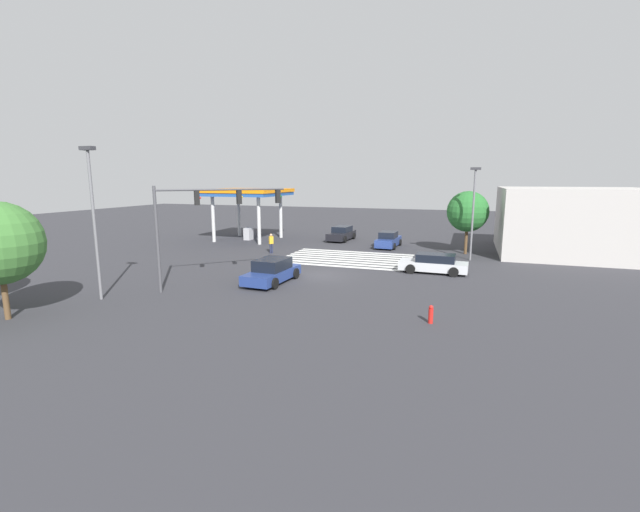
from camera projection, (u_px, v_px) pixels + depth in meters
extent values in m
plane|color=#333338|center=(320.00, 275.00, 29.52)|extent=(135.18, 135.18, 0.00)
cube|color=silver|center=(356.00, 252.00, 38.81)|extent=(10.44, 0.60, 0.01)
cube|color=silver|center=(353.00, 254.00, 37.93)|extent=(10.44, 0.60, 0.01)
cube|color=silver|center=(350.00, 255.00, 37.04)|extent=(10.44, 0.60, 0.01)
cube|color=silver|center=(348.00, 257.00, 36.16)|extent=(10.44, 0.60, 0.01)
cube|color=silver|center=(344.00, 259.00, 35.28)|extent=(10.44, 0.60, 0.01)
cube|color=silver|center=(341.00, 261.00, 34.39)|extent=(10.44, 0.60, 0.01)
cube|color=silver|center=(338.00, 264.00, 33.51)|extent=(10.44, 0.60, 0.01)
cube|color=silver|center=(334.00, 266.00, 32.63)|extent=(10.44, 0.60, 0.01)
cylinder|color=#47474C|center=(157.00, 240.00, 24.50)|extent=(0.18, 0.18, 6.17)
cylinder|color=#47474C|center=(223.00, 190.00, 25.67)|extent=(5.58, 5.58, 0.12)
cube|color=black|center=(197.00, 198.00, 25.08)|extent=(0.40, 0.40, 0.84)
sphere|color=red|center=(200.00, 198.00, 25.15)|extent=(0.16, 0.16, 0.16)
cube|color=black|center=(239.00, 197.00, 26.17)|extent=(0.40, 0.40, 0.84)
sphere|color=gold|center=(242.00, 197.00, 26.24)|extent=(0.16, 0.16, 0.16)
cube|color=black|center=(278.00, 196.00, 27.26)|extent=(0.40, 0.40, 0.84)
sphere|color=green|center=(280.00, 196.00, 27.32)|extent=(0.16, 0.16, 0.16)
cube|color=navy|center=(272.00, 275.00, 27.37)|extent=(2.16, 4.87, 0.63)
cube|color=black|center=(272.00, 264.00, 27.30)|extent=(1.84, 2.49, 0.71)
cylinder|color=black|center=(275.00, 283.00, 25.69)|extent=(0.26, 0.72, 0.71)
cylinder|color=black|center=(247.00, 281.00, 26.41)|extent=(0.26, 0.72, 0.71)
cylinder|color=black|center=(296.00, 274.00, 28.39)|extent=(0.26, 0.72, 0.71)
cylinder|color=black|center=(270.00, 271.00, 29.11)|extent=(0.26, 0.72, 0.71)
cube|color=silver|center=(433.00, 266.00, 30.16)|extent=(4.72, 1.81, 0.62)
cube|color=black|center=(436.00, 258.00, 30.00)|extent=(2.67, 1.58, 0.55)
cylinder|color=black|center=(410.00, 269.00, 29.90)|extent=(0.68, 0.24, 0.67)
cylinder|color=black|center=(414.00, 264.00, 31.48)|extent=(0.68, 0.24, 0.67)
cylinder|color=black|center=(454.00, 272.00, 28.89)|extent=(0.68, 0.24, 0.67)
cylinder|color=black|center=(455.00, 267.00, 30.47)|extent=(0.68, 0.24, 0.67)
cube|color=black|center=(341.00, 235.00, 46.02)|extent=(2.10, 4.84, 0.73)
cube|color=black|center=(342.00, 229.00, 46.11)|extent=(1.77, 2.44, 0.60)
cylinder|color=black|center=(345.00, 239.00, 44.37)|extent=(0.26, 0.69, 0.68)
cylinder|color=black|center=(328.00, 239.00, 45.07)|extent=(0.26, 0.69, 0.68)
cylinder|color=black|center=(354.00, 236.00, 47.04)|extent=(0.26, 0.69, 0.68)
cylinder|color=black|center=(338.00, 235.00, 47.74)|extent=(0.26, 0.69, 0.68)
cube|color=navy|center=(388.00, 242.00, 41.47)|extent=(1.88, 4.56, 0.74)
cube|color=black|center=(388.00, 235.00, 41.22)|extent=(1.60, 2.06, 0.61)
cylinder|color=black|center=(383.00, 242.00, 43.10)|extent=(0.25, 0.64, 0.63)
cylinder|color=black|center=(400.00, 242.00, 42.47)|extent=(0.25, 0.64, 0.63)
cylinder|color=black|center=(376.00, 245.00, 40.56)|extent=(0.25, 0.64, 0.63)
cylinder|color=black|center=(394.00, 246.00, 39.93)|extent=(0.25, 0.64, 0.63)
cube|color=#23519E|center=(247.00, 194.00, 45.78)|extent=(7.59, 7.59, 0.35)
cube|color=orange|center=(247.00, 191.00, 45.72)|extent=(7.74, 7.74, 0.36)
cube|color=#B2B2B7|center=(249.00, 234.00, 46.55)|extent=(0.70, 1.10, 1.30)
cylinder|color=silver|center=(281.00, 216.00, 47.86)|extent=(0.36, 0.36, 4.78)
cylinder|color=silver|center=(239.00, 215.00, 49.57)|extent=(0.36, 0.36, 4.78)
cylinder|color=silver|center=(259.00, 221.00, 42.92)|extent=(0.36, 0.36, 4.78)
cylinder|color=silver|center=(213.00, 219.00, 44.63)|extent=(0.36, 0.36, 4.78)
cube|color=#BCB7B2|center=(571.00, 221.00, 37.36)|extent=(11.76, 11.76, 5.77)
cylinder|color=#232842|center=(272.00, 248.00, 38.12)|extent=(0.14, 0.14, 0.86)
cylinder|color=#232842|center=(270.00, 249.00, 38.05)|extent=(0.14, 0.14, 0.86)
cube|color=gold|center=(271.00, 240.00, 37.95)|extent=(0.41, 0.41, 0.68)
sphere|color=tan|center=(271.00, 235.00, 37.86)|extent=(0.23, 0.23, 0.23)
cylinder|color=slate|center=(473.00, 216.00, 34.25)|extent=(0.16, 0.16, 7.24)
cube|color=#333338|center=(476.00, 169.00, 33.58)|extent=(0.80, 0.36, 0.20)
cylinder|color=slate|center=(95.00, 227.00, 22.90)|extent=(0.16, 0.16, 8.02)
cube|color=#333338|center=(87.00, 148.00, 22.17)|extent=(0.80, 0.36, 0.20)
cylinder|color=brown|center=(6.00, 299.00, 20.10)|extent=(0.26, 0.26, 2.01)
cylinder|color=brown|center=(466.00, 241.00, 37.61)|extent=(0.26, 0.26, 2.25)
sphere|color=#286B2D|center=(468.00, 211.00, 37.15)|extent=(3.54, 3.54, 3.54)
cylinder|color=red|center=(431.00, 316.00, 19.63)|extent=(0.22, 0.22, 0.70)
sphere|color=red|center=(431.00, 307.00, 19.56)|extent=(0.20, 0.20, 0.20)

